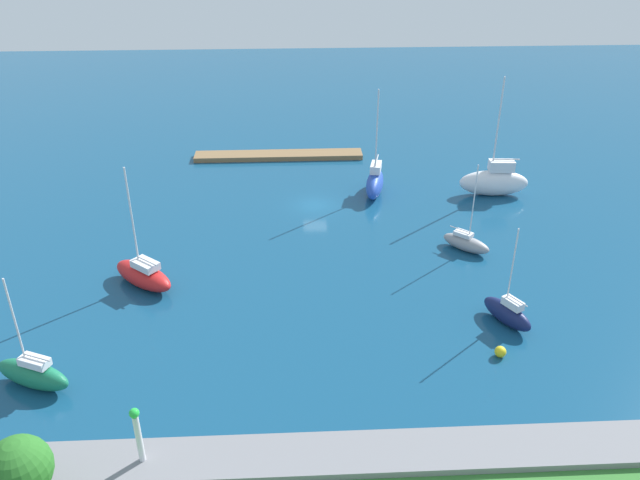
{
  "coord_description": "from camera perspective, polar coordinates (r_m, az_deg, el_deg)",
  "views": [
    {
      "loc": [
        2.55,
        61.43,
        29.09
      ],
      "look_at": [
        0.0,
        10.63,
        1.5
      ],
      "focal_mm": 35.61,
      "sensor_mm": 36.0,
      "label": 1
    }
  ],
  "objects": [
    {
      "name": "water",
      "position": [
        68.02,
        -0.45,
        3.15
      ],
      "size": [
        160.0,
        160.0,
        0.0
      ],
      "primitive_type": "plane",
      "color": "navy",
      "rests_on": "ground"
    },
    {
      "name": "sailboat_gray_inner_mooring",
      "position": [
        60.49,
        12.99,
        -0.22
      ],
      "size": [
        4.49,
        4.31,
        8.57
      ],
      "rotation": [
        0.0,
        0.0,
        2.4
      ],
      "color": "gray",
      "rests_on": "water"
    },
    {
      "name": "sailboat_red_near_pier",
      "position": [
        55.53,
        -15.59,
        -3.0
      ],
      "size": [
        6.4,
        5.88,
        10.67
      ],
      "rotation": [
        0.0,
        0.0,
        5.58
      ],
      "color": "red",
      "rests_on": "water"
    },
    {
      "name": "harbor_beacon",
      "position": [
        37.15,
        -16.08,
        -16.18
      ],
      "size": [
        0.56,
        0.56,
        3.73
      ],
      "color": "silver",
      "rests_on": "breakwater"
    },
    {
      "name": "mooring_buoy_yellow",
      "position": [
        47.86,
        15.91,
        -9.63
      ],
      "size": [
        0.83,
        0.83,
        0.83
      ],
      "primitive_type": "sphere",
      "color": "yellow",
      "rests_on": "water"
    },
    {
      "name": "park_tree_center",
      "position": [
        36.49,
        -25.44,
        -18.06
      ],
      "size": [
        3.32,
        3.32,
        4.82
      ],
      "color": "brown",
      "rests_on": "shoreline_park"
    },
    {
      "name": "sailboat_white_center_basin",
      "position": [
        72.35,
        15.38,
        5.12
      ],
      "size": [
        7.64,
        2.76,
        13.1
      ],
      "rotation": [
        0.0,
        0.0,
        6.21
      ],
      "color": "white",
      "rests_on": "water"
    },
    {
      "name": "pier_dock",
      "position": [
        81.03,
        -3.73,
        7.6
      ],
      "size": [
        21.09,
        2.75,
        0.6
      ],
      "primitive_type": "cube",
      "color": "olive",
      "rests_on": "ground"
    },
    {
      "name": "sailboat_blue_along_channel",
      "position": [
        70.29,
        4.96,
        5.2
      ],
      "size": [
        3.2,
        6.66,
        11.85
      ],
      "rotation": [
        0.0,
        0.0,
        1.34
      ],
      "color": "#2347B2",
      "rests_on": "water"
    },
    {
      "name": "sailboat_green_by_breakwater",
      "position": [
        47.33,
        -24.39,
        -10.87
      ],
      "size": [
        5.87,
        3.72,
        8.46
      ],
      "rotation": [
        0.0,
        0.0,
        5.88
      ],
      "color": "#19724C",
      "rests_on": "water"
    },
    {
      "name": "breakwater",
      "position": [
        38.32,
        1.99,
        -19.25
      ],
      "size": [
        72.07,
        3.19,
        1.5
      ],
      "primitive_type": "cube",
      "color": "gray",
      "rests_on": "ground"
    },
    {
      "name": "sailboat_navy_outer_mooring",
      "position": [
        51.07,
        16.5,
        -6.28
      ],
      "size": [
        3.44,
        4.69,
        8.14
      ],
      "rotation": [
        0.0,
        0.0,
        5.23
      ],
      "color": "#141E4C",
      "rests_on": "water"
    }
  ]
}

